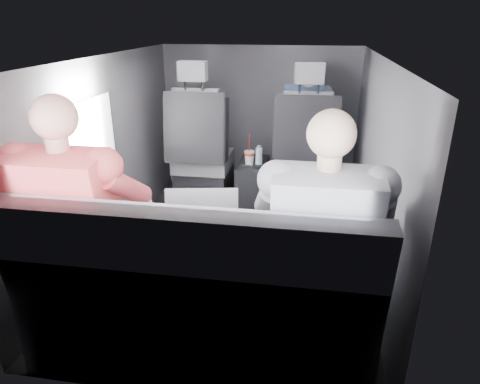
% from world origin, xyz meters
% --- Properties ---
extents(floor, '(2.60, 2.60, 0.00)m').
position_xyz_m(floor, '(0.00, 0.00, 0.00)').
color(floor, black).
rests_on(floor, ground).
extents(ceiling, '(2.60, 2.60, 0.00)m').
position_xyz_m(ceiling, '(0.00, 0.00, 1.35)').
color(ceiling, '#B2B2AD').
rests_on(ceiling, panel_back).
extents(panel_left, '(0.02, 2.60, 1.35)m').
position_xyz_m(panel_left, '(-0.90, 0.00, 0.68)').
color(panel_left, '#56565B').
rests_on(panel_left, floor).
extents(panel_right, '(0.02, 2.60, 1.35)m').
position_xyz_m(panel_right, '(0.90, 0.00, 0.68)').
color(panel_right, '#56565B').
rests_on(panel_right, floor).
extents(panel_front, '(1.80, 0.02, 1.35)m').
position_xyz_m(panel_front, '(0.00, 1.30, 0.68)').
color(panel_front, '#56565B').
rests_on(panel_front, floor).
extents(panel_back, '(1.80, 0.02, 1.35)m').
position_xyz_m(panel_back, '(0.00, -1.30, 0.68)').
color(panel_back, '#56565B').
rests_on(panel_back, floor).
extents(side_window, '(0.02, 0.75, 0.42)m').
position_xyz_m(side_window, '(-0.88, -0.30, 0.90)').
color(side_window, white).
rests_on(side_window, panel_left).
extents(seatbelt, '(0.35, 0.11, 0.59)m').
position_xyz_m(seatbelt, '(0.45, 0.67, 0.80)').
color(seatbelt, black).
rests_on(seatbelt, front_seat_right).
extents(front_seat_left, '(0.52, 0.58, 1.26)m').
position_xyz_m(front_seat_left, '(-0.45, 0.84, 0.40)').
color(front_seat_left, black).
rests_on(front_seat_left, floor).
extents(front_seat_right, '(0.52, 0.58, 1.26)m').
position_xyz_m(front_seat_right, '(0.45, 0.84, 0.40)').
color(front_seat_right, black).
rests_on(front_seat_right, floor).
extents(center_console, '(0.24, 0.48, 0.41)m').
position_xyz_m(center_console, '(0.00, 0.88, 0.20)').
color(center_console, black).
rests_on(center_console, floor).
extents(rear_bench, '(1.60, 0.57, 0.92)m').
position_xyz_m(rear_bench, '(0.00, -1.06, 0.31)').
color(rear_bench, '#56565A').
rests_on(rear_bench, floor).
extents(soda_cup, '(0.09, 0.09, 0.27)m').
position_xyz_m(soda_cup, '(-0.02, 0.80, 0.47)').
color(soda_cup, white).
rests_on(soda_cup, center_console).
extents(water_bottle, '(0.06, 0.06, 0.17)m').
position_xyz_m(water_bottle, '(0.06, 0.82, 0.48)').
color(water_bottle, '#9CC0D3').
rests_on(water_bottle, center_console).
extents(laptop_white, '(0.34, 0.33, 0.23)m').
position_xyz_m(laptop_white, '(-0.62, -0.81, 0.63)').
color(laptop_white, silver).
rests_on(laptop_white, passenger_rear_left).
extents(laptop_silver, '(0.39, 0.37, 0.25)m').
position_xyz_m(laptop_silver, '(-0.01, -0.77, 0.63)').
color(laptop_silver, '#B4B5B9').
rests_on(laptop_silver, rear_bench).
extents(laptop_black, '(0.36, 0.32, 0.25)m').
position_xyz_m(laptop_black, '(0.54, -0.77, 0.63)').
color(laptop_black, black).
rests_on(laptop_black, passenger_rear_right).
extents(passenger_rear_left, '(0.55, 0.66, 1.29)m').
position_xyz_m(passenger_rear_left, '(-0.57, -0.97, 0.66)').
color(passenger_rear_left, '#2D2D32').
rests_on(passenger_rear_left, rear_bench).
extents(passenger_rear_right, '(0.53, 0.64, 1.27)m').
position_xyz_m(passenger_rear_right, '(0.55, -0.97, 0.65)').
color(passenger_rear_right, navy).
rests_on(passenger_rear_right, rear_bench).
extents(passenger_front_right, '(0.38, 0.38, 0.76)m').
position_xyz_m(passenger_front_right, '(0.44, 1.10, 0.75)').
color(passenger_front_right, navy).
rests_on(passenger_front_right, front_seat_right).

